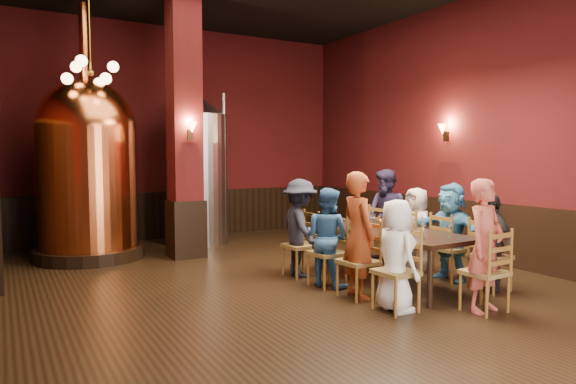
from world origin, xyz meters
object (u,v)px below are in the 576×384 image
person_0 (396,256)px  steel_vessel (197,169)px  person_2 (327,237)px  dining_table (390,234)px  person_1 (358,235)px  copper_kettle (88,167)px  rose_vase (361,207)px

person_0 → steel_vessel: (-0.43, 5.50, 0.86)m
person_2 → dining_table: bearing=-132.5°
person_1 → steel_vessel: steel_vessel is taller
dining_table → copper_kettle: copper_kettle is taller
dining_table → person_0: 1.31m
steel_vessel → person_0: bearing=-85.6°
person_0 → steel_vessel: bearing=9.6°
person_1 → person_2: size_ratio=1.18×
copper_kettle → person_2: bearing=-54.7°
copper_kettle → steel_vessel: 2.25m
copper_kettle → steel_vessel: bearing=15.2°
dining_table → steel_vessel: bearing=102.8°
dining_table → copper_kettle: bearing=128.7°
person_1 → rose_vase: 1.51m
person_0 → dining_table: bearing=-32.6°
dining_table → person_1: (-0.83, -0.37, 0.11)m
person_0 → person_1: size_ratio=0.81×
person_0 → copper_kettle: 5.64m
copper_kettle → person_0: bearing=-62.1°
person_2 → person_0: bearing=158.7°
rose_vase → person_0: bearing=-116.4°
person_2 → rose_vase: bearing=-86.3°
dining_table → person_0: (-0.80, -1.04, -0.04)m
person_1 → rose_vase: person_1 is taller
person_2 → copper_kettle: bearing=11.4°
copper_kettle → rose_vase: bearing=-41.2°
person_1 → person_2: bearing=8.6°
person_2 → rose_vase: 1.14m
copper_kettle → rose_vase: size_ratio=11.93×
person_1 → rose_vase: size_ratio=4.37×
person_2 → copper_kettle: size_ratio=0.31×
person_0 → copper_kettle: (-2.60, 4.91, 0.94)m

